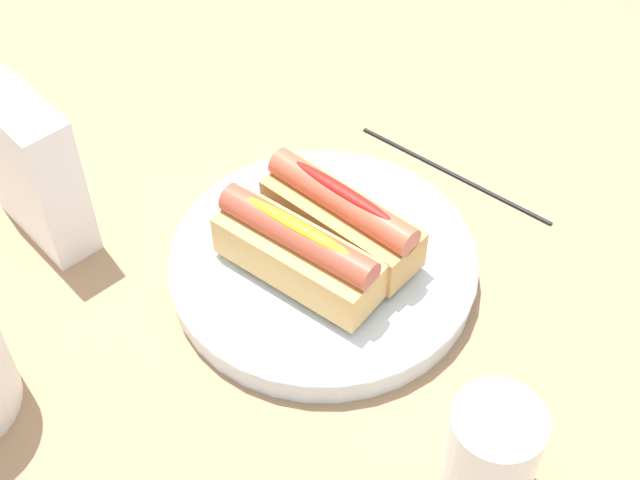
# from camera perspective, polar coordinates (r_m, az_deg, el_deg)

# --- Properties ---
(ground_plane) EXTENTS (2.40, 2.40, 0.00)m
(ground_plane) POSITION_cam_1_polar(r_m,az_deg,el_deg) (0.80, 1.50, -3.46)
(ground_plane) COLOR #9E7A56
(serving_bowl) EXTENTS (0.27, 0.27, 0.03)m
(serving_bowl) POSITION_cam_1_polar(r_m,az_deg,el_deg) (0.80, 0.00, -1.62)
(serving_bowl) COLOR silver
(serving_bowl) RESTS_ON ground_plane
(hotdog_front) EXTENTS (0.16, 0.07, 0.06)m
(hotdog_front) POSITION_cam_1_polar(r_m,az_deg,el_deg) (0.79, 1.36, 1.48)
(hotdog_front) COLOR tan
(hotdog_front) RESTS_ON serving_bowl
(hotdog_back) EXTENTS (0.16, 0.09, 0.06)m
(hotdog_back) POSITION_cam_1_polar(r_m,az_deg,el_deg) (0.76, -1.41, -0.73)
(hotdog_back) COLOR tan
(hotdog_back) RESTS_ON serving_bowl
(water_glass) EXTENTS (0.07, 0.07, 0.09)m
(water_glass) POSITION_cam_1_polar(r_m,az_deg,el_deg) (0.68, 10.65, -13.20)
(water_glass) COLOR white
(water_glass) RESTS_ON ground_plane
(napkin_box) EXTENTS (0.11, 0.05, 0.15)m
(napkin_box) POSITION_cam_1_polar(r_m,az_deg,el_deg) (0.84, -17.62, 4.27)
(napkin_box) COLOR white
(napkin_box) RESTS_ON ground_plane
(chopstick_near) EXTENTS (0.22, 0.05, 0.01)m
(chopstick_near) POSITION_cam_1_polar(r_m,az_deg,el_deg) (0.91, 8.40, 4.17)
(chopstick_near) COLOR black
(chopstick_near) RESTS_ON ground_plane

